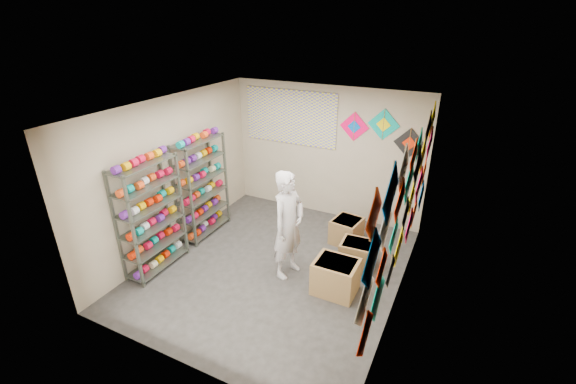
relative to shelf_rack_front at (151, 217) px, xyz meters
The scene contains 12 objects.
ground 2.19m from the shelf_rack_front, 25.53° to the left, with size 4.50×4.50×0.00m, color #2C2927.
room_walls 2.09m from the shelf_rack_front, 25.53° to the left, with size 4.50×4.50×4.50m.
shelf_rack_front is the anchor object (origin of this frame).
shelf_rack_back 1.30m from the shelf_rack_front, 90.00° to the left, with size 0.40×1.10×1.90m, color #4C5147.
string_spools 0.66m from the shelf_rack_front, 90.00° to the left, with size 0.12×2.36×0.12m.
kite_wall_display 3.91m from the shelf_rack_front, 12.14° to the left, with size 0.05×4.34×2.05m.
back_wall_kites 4.33m from the shelf_rack_front, 47.15° to the left, with size 1.63×0.02×0.88m.
poster 3.40m from the shelf_rack_front, 72.35° to the left, with size 2.00×0.01×1.10m, color #5D55B8.
shopkeeper 2.21m from the shelf_rack_front, 22.05° to the left, with size 0.56×0.73×1.80m, color beige.
carton_a 3.07m from the shelf_rack_front, 13.81° to the left, with size 0.64×0.54×0.54m, color olive.
carton_b 3.44m from the shelf_rack_front, 26.54° to the left, with size 0.56×0.45×0.45m, color olive.
carton_c 3.45m from the shelf_rack_front, 39.70° to the left, with size 0.49×0.54×0.47m, color olive.
Camera 1 is at (2.59, -4.74, 3.89)m, focal length 24.00 mm.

